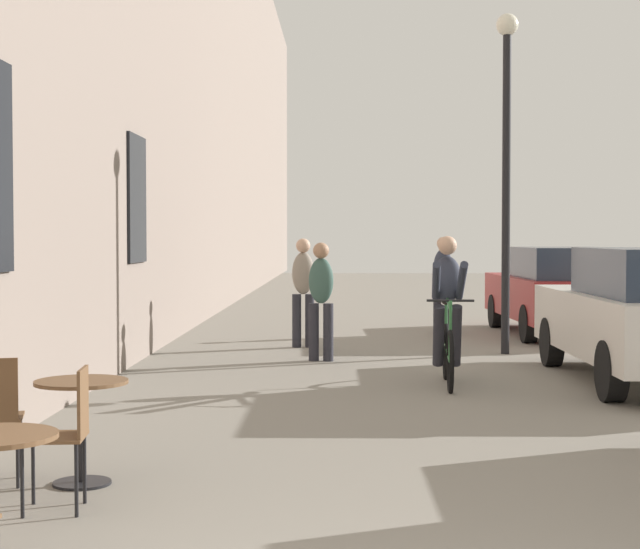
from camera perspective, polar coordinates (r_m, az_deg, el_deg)
name	(u,v)px	position (r m, az deg, el deg)	size (l,w,h in m)	color
building_facade_left	(163,7)	(18.05, -8.67, 14.41)	(0.54, 68.00, 11.11)	gray
cafe_table_mid	(81,409)	(7.30, -13.08, -7.28)	(0.64, 0.64, 0.72)	black
cafe_chair_mid_toward_wall	(66,428)	(6.65, -13.88, -8.25)	(0.41, 0.41, 0.89)	black
cyclist_on_bicycle	(448,314)	(11.98, 7.08, -2.18)	(0.52, 1.76, 1.74)	black
pedestrian_near	(321,294)	(14.04, 0.06, -1.11)	(0.37, 0.28, 1.62)	#26262D
pedestrian_mid	(303,286)	(15.77, -0.94, -0.65)	(0.36, 0.26, 1.67)	#26262D
pedestrian_far	(443,279)	(18.17, 6.82, -0.25)	(0.37, 0.29, 1.69)	#26262D
street_lamp	(506,139)	(15.16, 10.29, 7.40)	(0.32, 0.32, 4.90)	black
parked_car_third	(559,290)	(18.17, 13.11, -0.82)	(1.93, 4.33, 1.52)	maroon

